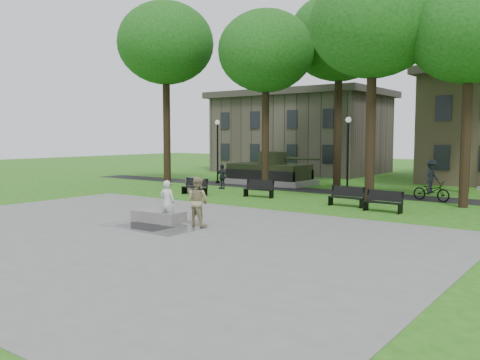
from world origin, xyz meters
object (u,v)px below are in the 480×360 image
object	(u,v)px
skateboarder	(167,202)
concrete_block	(159,216)
cyclist	(432,184)
trash_bin	(193,185)
park_bench_0	(195,186)
friend_watching	(198,201)

from	to	relation	value
skateboarder	concrete_block	bearing A→B (deg)	-28.75
cyclist	trash_bin	bearing A→B (deg)	120.67
skateboarder	park_bench_0	size ratio (longest dim) A/B	0.97
friend_watching	trash_bin	xyz separation A→B (m)	(-8.25, 8.89, -0.51)
park_bench_0	cyclist	bearing A→B (deg)	27.12
concrete_block	trash_bin	distance (m)	11.04
skateboarder	friend_watching	world-z (taller)	friend_watching
skateboarder	park_bench_0	xyz separation A→B (m)	(-5.97, 8.41, -0.38)
concrete_block	trash_bin	size ratio (longest dim) A/B	2.29
friend_watching	trash_bin	world-z (taller)	friend_watching
concrete_block	trash_bin	world-z (taller)	trash_bin
concrete_block	friend_watching	xyz separation A→B (m)	(1.99, 0.20, 0.75)
skateboarder	friend_watching	distance (m)	1.35
park_bench_0	trash_bin	xyz separation A→B (m)	(-0.99, 0.85, -0.04)
concrete_block	trash_bin	xyz separation A→B (m)	(-6.27, 9.09, 0.24)
concrete_block	skateboarder	bearing A→B (deg)	-13.98
skateboarder	trash_bin	size ratio (longest dim) A/B	1.84
park_bench_0	friend_watching	bearing A→B (deg)	-44.69
friend_watching	park_bench_0	world-z (taller)	friend_watching
trash_bin	skateboarder	bearing A→B (deg)	-53.10
park_bench_0	concrete_block	bearing A→B (deg)	-54.13
skateboarder	cyclist	xyz separation A→B (m)	(6.38, 13.88, 0.02)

